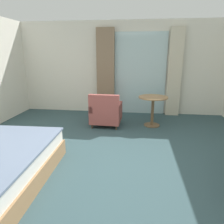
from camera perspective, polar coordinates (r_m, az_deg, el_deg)
The scene contains 7 objects.
ground at distance 3.51m, azimuth -2.35°, elevation -14.61°, with size 6.51×6.86×0.10m, color #334C51.
wall_back at distance 6.19m, azimuth 2.44°, elevation 11.90°, with size 6.11×0.12×2.61m, color white.
balcony_glass_door at distance 6.10m, azimuth 7.51°, elevation 10.25°, with size 1.49×0.02×2.30m, color silver.
curtain_panel_left at distance 6.07m, azimuth -1.78°, elevation 10.87°, with size 0.51×0.10×2.41m, color #897056.
curtain_panel_right at distance 6.08m, azimuth 16.80°, elevation 10.23°, with size 0.37×0.10×2.41m, color beige.
armchair_by_window at distance 5.07m, azimuth -1.66°, elevation -0.17°, with size 0.73×0.76×0.82m.
round_cafe_table at distance 5.11m, azimuth 11.14°, elevation 2.09°, with size 0.70×0.70×0.73m.
Camera 1 is at (0.52, -2.98, 1.72)m, focal length 33.33 mm.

